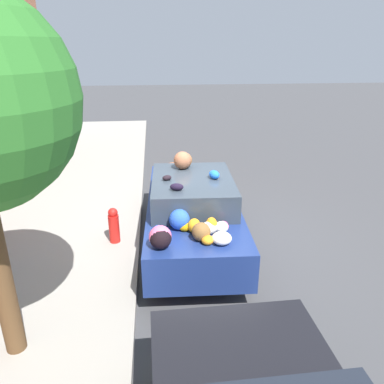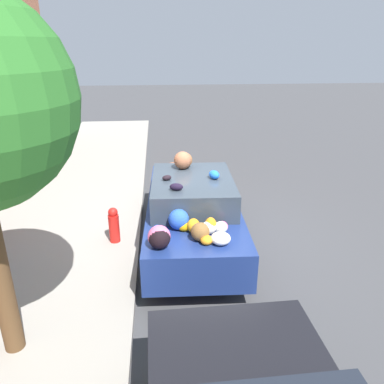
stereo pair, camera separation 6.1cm
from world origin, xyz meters
TOP-DOWN VIEW (x-y plane):
  - ground_plane at (0.00, 0.00)m, footprint 60.00×60.00m
  - sidewalk_curb at (0.00, 2.70)m, footprint 24.00×3.20m
  - fire_hydrant at (-0.04, 1.56)m, footprint 0.20×0.20m
  - art_car at (-0.06, 0.08)m, footprint 4.25×1.82m

SIDE VIEW (x-z plane):
  - ground_plane at x=0.00m, z-range 0.00..0.00m
  - sidewalk_curb at x=0.00m, z-range 0.00..0.14m
  - fire_hydrant at x=-0.04m, z-range 0.14..0.84m
  - art_car at x=-0.06m, z-range -0.12..1.64m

